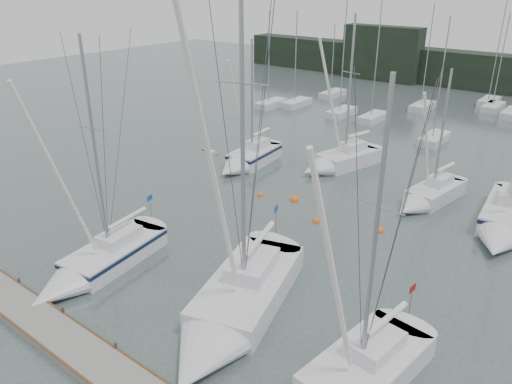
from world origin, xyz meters
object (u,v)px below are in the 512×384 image
sailboat_mid_d (505,223)px  buoy_d (295,200)px  sailboat_mid_c (426,198)px  buoy_b (380,231)px  buoy_c (260,196)px  buoy_a (316,221)px  sailboat_mid_b (336,162)px  sailboat_near_center (229,316)px  sailboat_near_left (93,266)px  sailboat_mid_a (246,160)px

sailboat_mid_d → buoy_d: bearing=-168.2°
sailboat_mid_c → buoy_b: sailboat_mid_c is taller
buoy_c → buoy_a: bearing=-10.6°
buoy_a → sailboat_mid_b: bearing=112.7°
sailboat_mid_b → sailboat_mid_d: (14.10, -3.21, 0.05)m
buoy_a → buoy_d: (-3.06, 1.95, 0.00)m
sailboat_near_center → sailboat_mid_c: 19.01m
sailboat_near_left → sailboat_mid_b: size_ratio=1.02×
sailboat_mid_b → sailboat_mid_d: size_ratio=0.94×
sailboat_mid_b → sailboat_mid_d: 14.47m
sailboat_mid_b → buoy_a: (3.91, -9.35, -0.61)m
sailboat_near_left → buoy_c: sailboat_near_left is taller
sailboat_mid_b → buoy_c: 8.49m
sailboat_mid_a → buoy_c: size_ratio=23.03×
sailboat_mid_c → buoy_c: size_ratio=20.72×
sailboat_near_center → buoy_a: sailboat_near_center is taller
sailboat_near_left → sailboat_mid_d: size_ratio=0.95×
sailboat_mid_d → buoy_b: 7.88m
buoy_b → buoy_c: (-9.48, -0.34, 0.00)m
buoy_c → buoy_d: buoy_d is taller
sailboat_mid_d → buoy_c: bearing=-167.8°
buoy_b → buoy_c: buoy_b is taller
sailboat_near_center → buoy_a: (-2.53, 11.82, -0.62)m
sailboat_mid_a → sailboat_mid_c: bearing=1.9°
buoy_a → buoy_c: 5.61m
sailboat_mid_b → buoy_a: bearing=-52.2°
sailboat_near_center → sailboat_mid_a: 21.16m
sailboat_mid_d → buoy_d: 13.91m
sailboat_near_left → sailboat_mid_d: (16.41, 19.16, 0.12)m
sailboat_mid_d → sailboat_mid_c: bearing=164.6°
sailboat_mid_a → buoy_d: 7.80m
sailboat_mid_a → buoy_a: (10.17, -5.11, -0.61)m
sailboat_near_left → buoy_b: sailboat_near_left is taller
sailboat_near_left → sailboat_near_center: (8.74, 1.22, 0.07)m
sailboat_mid_b → sailboat_near_left: bearing=-80.8°
buoy_c → buoy_d: (2.46, 0.92, 0.00)m
sailboat_near_center → buoy_c: (-8.05, 12.84, -0.62)m
sailboat_near_center → buoy_c: sailboat_near_center is taller
sailboat_mid_a → sailboat_mid_d: size_ratio=0.80×
sailboat_near_left → sailboat_mid_b: 22.49m
sailboat_mid_c → sailboat_mid_b: bearing=174.3°
buoy_b → buoy_d: buoy_d is taller
buoy_c → buoy_b: bearing=2.1°
sailboat_mid_a → buoy_c: bearing=-46.9°
sailboat_mid_a → buoy_d: size_ratio=16.50×
sailboat_near_center → buoy_b: (1.43, 13.18, -0.62)m
sailboat_mid_a → buoy_b: 14.62m
sailboat_mid_a → sailboat_mid_b: 7.56m
buoy_b → buoy_c: 9.48m
sailboat_near_left → buoy_d: 15.32m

